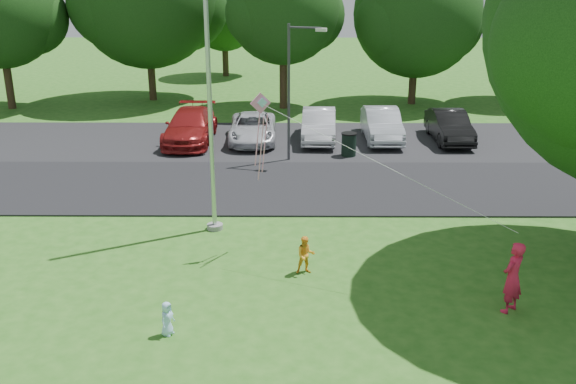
{
  "coord_description": "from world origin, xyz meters",
  "views": [
    {
      "loc": [
        -1.07,
        -13.6,
        7.9
      ],
      "look_at": [
        -1.19,
        4.0,
        1.6
      ],
      "focal_mm": 40.0,
      "sensor_mm": 36.0,
      "label": 1
    }
  ],
  "objects_px": {
    "woman": "(513,277)",
    "child_blue": "(167,319)",
    "flagpole": "(210,98)",
    "kite": "(267,122)",
    "trash_can": "(349,145)",
    "street_lamp": "(294,81)",
    "child_yellow": "(306,255)"
  },
  "relations": [
    {
      "from": "kite",
      "to": "trash_can",
      "type": "bearing_deg",
      "value": 53.63
    },
    {
      "from": "flagpole",
      "to": "kite",
      "type": "relative_size",
      "value": 1.57
    },
    {
      "from": "flagpole",
      "to": "child_blue",
      "type": "relative_size",
      "value": 12.34
    },
    {
      "from": "woman",
      "to": "child_blue",
      "type": "relative_size",
      "value": 2.21
    },
    {
      "from": "child_blue",
      "to": "kite",
      "type": "bearing_deg",
      "value": 0.86
    },
    {
      "from": "flagpole",
      "to": "woman",
      "type": "xyz_separation_m",
      "value": [
        7.65,
        -4.99,
        -3.27
      ]
    },
    {
      "from": "street_lamp",
      "to": "trash_can",
      "type": "relative_size",
      "value": 5.32
    },
    {
      "from": "trash_can",
      "to": "child_yellow",
      "type": "relative_size",
      "value": 1.01
    },
    {
      "from": "flagpole",
      "to": "street_lamp",
      "type": "bearing_deg",
      "value": 71.18
    },
    {
      "from": "child_yellow",
      "to": "kite",
      "type": "distance_m",
      "value": 3.76
    },
    {
      "from": "kite",
      "to": "street_lamp",
      "type": "bearing_deg",
      "value": 66.81
    },
    {
      "from": "woman",
      "to": "child_yellow",
      "type": "relative_size",
      "value": 1.7
    },
    {
      "from": "child_blue",
      "to": "flagpole",
      "type": "bearing_deg",
      "value": 22.41
    },
    {
      "from": "child_blue",
      "to": "trash_can",
      "type": "bearing_deg",
      "value": 5.47
    },
    {
      "from": "street_lamp",
      "to": "trash_can",
      "type": "xyz_separation_m",
      "value": [
        2.36,
        0.67,
        -2.86
      ]
    },
    {
      "from": "flagpole",
      "to": "child_yellow",
      "type": "distance_m",
      "value": 5.49
    },
    {
      "from": "trash_can",
      "to": "child_yellow",
      "type": "distance_m",
      "value": 11.2
    },
    {
      "from": "child_blue",
      "to": "kite",
      "type": "height_order",
      "value": "kite"
    },
    {
      "from": "flagpole",
      "to": "woman",
      "type": "bearing_deg",
      "value": -33.14
    },
    {
      "from": "child_yellow",
      "to": "kite",
      "type": "bearing_deg",
      "value": 118.25
    },
    {
      "from": "street_lamp",
      "to": "child_blue",
      "type": "bearing_deg",
      "value": -85.82
    },
    {
      "from": "street_lamp",
      "to": "trash_can",
      "type": "height_order",
      "value": "street_lamp"
    },
    {
      "from": "woman",
      "to": "child_blue",
      "type": "xyz_separation_m",
      "value": [
        -8.01,
        -1.09,
        -0.49
      ]
    },
    {
      "from": "child_yellow",
      "to": "flagpole",
      "type": "bearing_deg",
      "value": 124.91
    },
    {
      "from": "woman",
      "to": "kite",
      "type": "xyz_separation_m",
      "value": [
        -5.91,
        3.42,
        2.94
      ]
    },
    {
      "from": "child_blue",
      "to": "child_yellow",
      "type": "bearing_deg",
      "value": -19.95
    },
    {
      "from": "woman",
      "to": "kite",
      "type": "distance_m",
      "value": 7.43
    },
    {
      "from": "woman",
      "to": "child_blue",
      "type": "distance_m",
      "value": 8.1
    },
    {
      "from": "street_lamp",
      "to": "trash_can",
      "type": "distance_m",
      "value": 3.77
    },
    {
      "from": "flagpole",
      "to": "child_yellow",
      "type": "height_order",
      "value": "flagpole"
    },
    {
      "from": "street_lamp",
      "to": "woman",
      "type": "xyz_separation_m",
      "value": [
        5.15,
        -12.32,
        -2.5
      ]
    },
    {
      "from": "child_yellow",
      "to": "child_blue",
      "type": "xyz_separation_m",
      "value": [
        -3.16,
        -3.07,
        -0.12
      ]
    }
  ]
}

